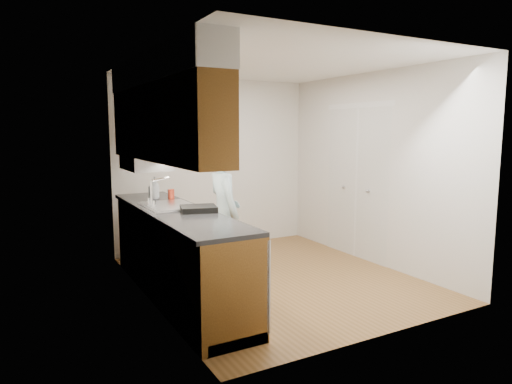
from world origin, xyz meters
TOP-DOWN VIEW (x-y plane):
  - floor at (0.00, 0.00)m, footprint 3.50×3.50m
  - ceiling at (0.00, 0.00)m, footprint 3.50×3.50m
  - wall_left at (-1.50, 0.00)m, footprint 0.02×3.50m
  - wall_right at (1.50, 0.00)m, footprint 0.02×3.50m
  - wall_back at (0.00, 1.75)m, footprint 3.00×0.02m
  - counter at (-1.20, -0.00)m, footprint 0.64×2.80m
  - upper_cabinets at (-1.33, 0.05)m, footprint 0.47×2.80m
  - closet_door at (1.49, 0.30)m, footprint 0.02×1.22m
  - floor_mat at (-0.58, 0.17)m, footprint 0.63×0.93m
  - person at (-0.58, 0.17)m, footprint 0.46×0.66m
  - soap_bottle_a at (-1.18, 0.81)m, footprint 0.12×0.12m
  - soap_bottle_b at (-1.17, 0.90)m, footprint 0.14×0.14m
  - soda_can at (-1.06, 0.59)m, footprint 0.09×0.09m
  - steel_can at (-1.05, 0.64)m, footprint 0.08×0.08m
  - dish_rack at (-1.05, -0.23)m, footprint 0.42×0.38m

SIDE VIEW (x-z plane):
  - floor at x=0.00m, z-range 0.00..0.00m
  - floor_mat at x=-0.58m, z-range 0.00..0.02m
  - counter at x=-1.20m, z-range -0.16..1.14m
  - person at x=-0.58m, z-range 0.02..1.81m
  - dish_rack at x=-1.05m, z-range 0.94..1.00m
  - steel_can at x=-1.05m, z-range 0.94..1.06m
  - soda_can at x=-1.06m, z-range 0.94..1.07m
  - closet_door at x=1.49m, z-range 0.00..2.05m
  - soap_bottle_b at x=-1.17m, z-range 0.94..1.16m
  - soap_bottle_a at x=-1.18m, z-range 0.94..1.20m
  - wall_left at x=-1.50m, z-range 0.00..2.50m
  - wall_right at x=1.50m, z-range 0.00..2.50m
  - wall_back at x=0.00m, z-range 0.00..2.50m
  - upper_cabinets at x=-1.33m, z-range 1.34..2.55m
  - ceiling at x=0.00m, z-range 2.50..2.50m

